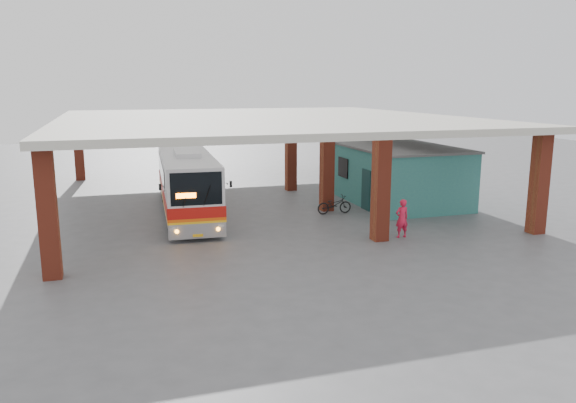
% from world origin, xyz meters
% --- Properties ---
extents(ground, '(90.00, 90.00, 0.00)m').
position_xyz_m(ground, '(0.00, 0.00, 0.00)').
color(ground, '#515154').
rests_on(ground, ground).
extents(brick_columns, '(20.10, 21.60, 4.35)m').
position_xyz_m(brick_columns, '(1.43, 5.00, 2.17)').
color(brick_columns, '#9B3621').
rests_on(brick_columns, ground).
extents(canopy_roof, '(21.00, 23.00, 0.30)m').
position_xyz_m(canopy_roof, '(0.50, 6.50, 4.50)').
color(canopy_roof, beige).
rests_on(canopy_roof, brick_columns).
extents(shop_building, '(5.20, 8.20, 3.11)m').
position_xyz_m(shop_building, '(7.49, 4.00, 1.56)').
color(shop_building, '#2C6D6E').
rests_on(shop_building, ground).
extents(coach_bus, '(2.98, 11.33, 3.27)m').
position_xyz_m(coach_bus, '(-3.94, 4.34, 1.62)').
color(coach_bus, silver).
rests_on(coach_bus, ground).
extents(motorcycle, '(1.78, 0.65, 0.93)m').
position_xyz_m(motorcycle, '(3.08, 2.14, 0.47)').
color(motorcycle, black).
rests_on(motorcycle, ground).
extents(pedestrian, '(0.62, 0.42, 1.64)m').
position_xyz_m(pedestrian, '(4.08, -2.90, 0.82)').
color(pedestrian, red).
rests_on(pedestrian, ground).
extents(red_chair, '(0.47, 0.47, 0.85)m').
position_xyz_m(red_chair, '(4.96, 7.34, 0.39)').
color(red_chair, '#B21223').
rests_on(red_chair, ground).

